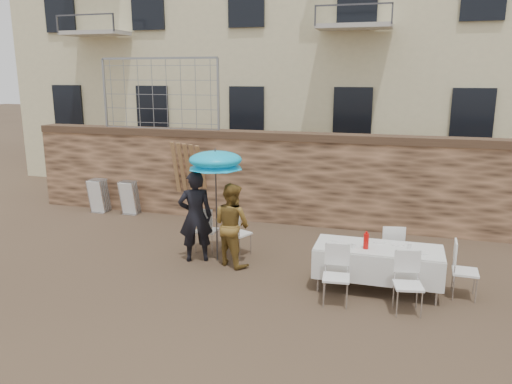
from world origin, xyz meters
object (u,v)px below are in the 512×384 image
(soda_bottle, at_px, (366,241))
(banquet_table, at_px, (378,249))
(table_chair_back, at_px, (391,249))
(chair_stack_right, at_px, (132,196))
(table_chair_side, at_px, (465,270))
(table_chair_front_right, at_px, (408,284))
(woman_dress, at_px, (232,225))
(chair_stack_left, at_px, (102,194))
(umbrella, at_px, (215,163))
(table_chair_front_left, at_px, (336,276))
(couple_chair_right, at_px, (239,232))
(man_suit, at_px, (195,216))
(couple_chair_left, at_px, (207,229))

(soda_bottle, bearing_deg, banquet_table, 36.87)
(banquet_table, distance_m, table_chair_back, 0.86)
(table_chair_back, relative_size, chair_stack_right, 1.04)
(table_chair_side, bearing_deg, table_chair_front_right, 135.27)
(woman_dress, xyz_separation_m, chair_stack_left, (-4.65, 2.72, -0.35))
(umbrella, xyz_separation_m, table_chair_front_left, (2.51, -1.26, -1.48))
(couple_chair_right, bearing_deg, banquet_table, -174.95)
(table_chair_back, bearing_deg, umbrella, -6.40)
(umbrella, relative_size, table_chair_side, 2.17)
(table_chair_side, height_order, chair_stack_left, table_chair_side)
(man_suit, bearing_deg, table_chair_front_left, 133.32)
(table_chair_side, bearing_deg, couple_chair_left, 81.92)
(woman_dress, distance_m, table_chair_back, 3.00)
(umbrella, xyz_separation_m, table_chair_front_right, (3.61, -1.26, -1.48))
(couple_chair_left, distance_m, table_chair_side, 4.98)
(woman_dress, distance_m, couple_chair_right, 0.64)
(couple_chair_left, bearing_deg, couple_chair_right, 179.15)
(couple_chair_right, height_order, table_chair_back, same)
(couple_chair_right, height_order, table_chair_front_left, same)
(couple_chair_left, bearing_deg, table_chair_side, 169.16)
(soda_bottle, bearing_deg, chair_stack_right, 152.48)
(table_chair_back, bearing_deg, woman_dress, -3.90)
(couple_chair_right, relative_size, banquet_table, 0.46)
(umbrella, height_order, table_chair_front_right, umbrella)
(table_chair_front_right, bearing_deg, umbrella, 150.12)
(table_chair_front_left, bearing_deg, chair_stack_right, 141.14)
(table_chair_side, relative_size, chair_stack_left, 1.04)
(couple_chair_right, distance_m, table_chair_front_left, 2.80)
(soda_bottle, distance_m, table_chair_back, 1.11)
(table_chair_front_left, xyz_separation_m, chair_stack_right, (-5.90, 3.88, -0.02))
(table_chair_front_right, relative_size, table_chair_back, 1.00)
(couple_chair_left, relative_size, table_chair_front_left, 1.00)
(soda_bottle, height_order, chair_stack_left, soda_bottle)
(man_suit, relative_size, woman_dress, 1.12)
(soda_bottle, relative_size, chair_stack_left, 0.28)
(umbrella, xyz_separation_m, chair_stack_right, (-3.40, 2.62, -1.50))
(man_suit, distance_m, table_chair_front_right, 4.19)
(banquet_table, xyz_separation_m, table_chair_side, (1.40, 0.10, -0.25))
(umbrella, bearing_deg, chair_stack_right, 142.35)
(couple_chair_right, bearing_deg, woman_dress, 119.20)
(table_chair_front_right, xyz_separation_m, table_chair_back, (-0.30, 1.55, 0.00))
(couple_chair_left, bearing_deg, umbrella, 130.78)
(umbrella, relative_size, table_chair_back, 2.17)
(table_chair_side, bearing_deg, banquet_table, 95.99)
(man_suit, bearing_deg, banquet_table, 148.40)
(man_suit, xyz_separation_m, couple_chair_right, (0.70, 0.55, -0.42))
(couple_chair_right, xyz_separation_m, table_chair_front_left, (2.21, -1.71, 0.00))
(umbrella, relative_size, table_chair_front_right, 2.17)
(soda_bottle, height_order, table_chair_front_right, soda_bottle)
(man_suit, relative_size, chair_stack_right, 1.97)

